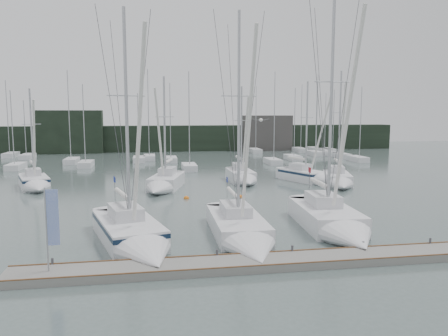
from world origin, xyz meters
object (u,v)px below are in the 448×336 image
object	(u,v)px
buoy_b	(240,197)
sailboat_near_right	(337,225)
sailboat_mid_a	(35,184)
buoy_a	(186,199)
sailboat_near_left	(136,239)
sailboat_near_center	(244,235)
sailboat_mid_b	(163,185)
sailboat_mid_e	(339,181)
sailboat_mid_c	(243,178)
dock_banner	(51,222)
sailboat_mid_d	(312,177)

from	to	relation	value
buoy_b	sailboat_near_right	bearing A→B (deg)	-74.98
sailboat_mid_a	buoy_a	size ratio (longest dim) A/B	21.39
sailboat_near_left	buoy_b	xyz separation A→B (m)	(8.85, 13.85, -0.62)
sailboat_near_center	sailboat_mid_b	world-z (taller)	sailboat_near_center
sailboat_mid_a	buoy_b	distance (m)	20.54
sailboat_near_right	sailboat_mid_a	world-z (taller)	sailboat_near_right
sailboat_mid_a	buoy_b	size ratio (longest dim) A/B	23.34
sailboat_mid_e	sailboat_near_left	bearing A→B (deg)	-121.70
sailboat_mid_a	buoy_b	world-z (taller)	sailboat_mid_a
sailboat_near_center	sailboat_mid_c	bearing A→B (deg)	78.93
sailboat_near_left	sailboat_near_center	distance (m)	6.19
buoy_a	buoy_b	distance (m)	4.86
sailboat_mid_c	sailboat_mid_e	world-z (taller)	sailboat_mid_e
sailboat_near_left	dock_banner	distance (m)	5.66
sailboat_mid_d	dock_banner	world-z (taller)	sailboat_mid_d
sailboat_near_center	sailboat_mid_d	size ratio (longest dim) A/B	1.24
sailboat_near_right	buoy_a	size ratio (longest dim) A/B	32.21
sailboat_near_right	sailboat_mid_b	distance (m)	20.26
sailboat_near_right	sailboat_mid_a	xyz separation A→B (m)	(-22.70, 20.14, -0.02)
sailboat_mid_a	sailboat_near_right	bearing A→B (deg)	-61.04
sailboat_near_right	dock_banner	distance (m)	16.76
sailboat_mid_d	buoy_a	xyz separation A→B (m)	(-14.34, -6.72, -0.60)
sailboat_near_left	sailboat_mid_a	xyz separation A→B (m)	(-10.38, 21.04, -0.02)
sailboat_near_left	sailboat_mid_c	bearing A→B (deg)	48.16
sailboat_near_center	dock_banner	world-z (taller)	sailboat_near_center
sailboat_near_center	buoy_a	xyz separation A→B (m)	(-2.19, 14.07, -0.53)
dock_banner	sailboat_mid_b	bearing A→B (deg)	71.62
sailboat_mid_a	sailboat_near_center	bearing A→B (deg)	-71.32
sailboat_near_center	sailboat_near_right	world-z (taller)	sailboat_near_right
sailboat_mid_d	sailboat_mid_e	size ratio (longest dim) A/B	0.93
sailboat_mid_c	sailboat_mid_e	distance (m)	10.09
sailboat_near_left	buoy_a	xyz separation A→B (m)	(4.00, 14.03, -0.62)
sailboat_mid_e	buoy_a	distance (m)	16.64
sailboat_near_left	buoy_a	bearing A→B (deg)	58.86
sailboat_mid_b	sailboat_mid_c	distance (m)	9.25
sailboat_near_center	sailboat_mid_e	size ratio (longest dim) A/B	1.16
sailboat_mid_c	buoy_a	size ratio (longest dim) A/B	22.21
sailboat_mid_a	sailboat_mid_c	distance (m)	21.16
sailboat_near_left	buoy_b	distance (m)	16.45
sailboat_mid_b	sailboat_mid_d	bearing A→B (deg)	23.11
sailboat_mid_a	sailboat_mid_b	xyz separation A→B (m)	(12.45, -2.66, 0.00)
sailboat_near_left	sailboat_near_center	size ratio (longest dim) A/B	0.99
sailboat_mid_a	sailboat_mid_d	world-z (taller)	sailboat_mid_d
dock_banner	sailboat_mid_d	bearing A→B (deg)	44.22
buoy_b	sailboat_near_left	bearing A→B (deg)	-122.58
sailboat_near_left	sailboat_mid_d	bearing A→B (deg)	33.30
sailboat_near_center	sailboat_mid_c	xyz separation A→B (m)	(4.59, 21.55, 0.07)
sailboat_mid_c	buoy_a	bearing A→B (deg)	-132.23
sailboat_mid_d	sailboat_mid_e	xyz separation A→B (m)	(1.84, -2.90, -0.02)
sailboat_mid_d	sailboat_mid_c	bearing A→B (deg)	150.98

